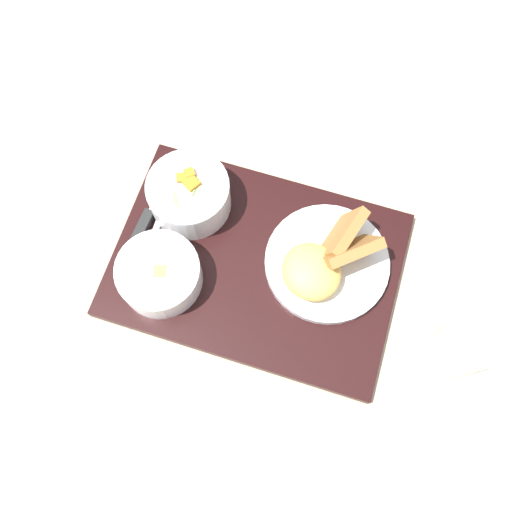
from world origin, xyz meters
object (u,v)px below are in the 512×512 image
at_px(plate_main, 325,262).
at_px(bowl_salad, 189,194).
at_px(glass_water, 460,347).
at_px(spoon, 162,215).
at_px(bowl_soup, 159,274).
at_px(knife, 145,224).

bearing_deg(plate_main, bowl_salad, 176.08).
height_order(bowl_salad, glass_water, glass_water).
relative_size(plate_main, glass_water, 2.07).
bearing_deg(spoon, plate_main, -91.85).
bearing_deg(bowl_soup, knife, 132.87).
xyz_separation_m(bowl_soup, glass_water, (0.43, 0.07, -0.01)).
height_order(knife, spoon, knife).
bearing_deg(bowl_salad, plate_main, -3.92).
height_order(bowl_soup, plate_main, plate_main).
bearing_deg(plate_main, spoon, -175.19).
relative_size(bowl_salad, plate_main, 0.67).
distance_m(bowl_salad, plate_main, 0.23).
relative_size(plate_main, spoon, 1.31).
bearing_deg(bowl_salad, glass_water, -7.65).
distance_m(bowl_soup, plate_main, 0.24).
relative_size(bowl_soup, knife, 0.58).
distance_m(knife, glass_water, 0.49).
distance_m(plate_main, glass_water, 0.22).
bearing_deg(knife, bowl_salad, -41.47).
height_order(bowl_soup, glass_water, glass_water).
distance_m(bowl_salad, bowl_soup, 0.13).
bearing_deg(bowl_salad, bowl_soup, -84.19).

